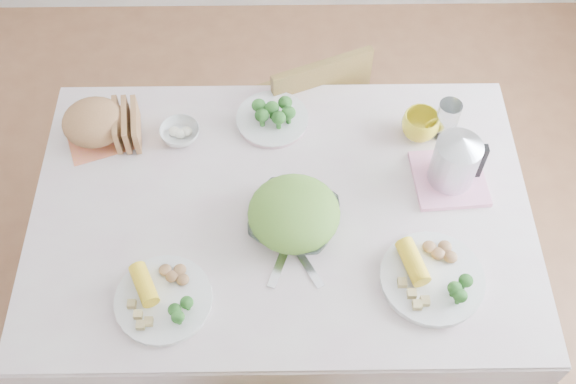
{
  "coord_description": "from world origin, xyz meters",
  "views": [
    {
      "loc": [
        0.01,
        -1.09,
        2.47
      ],
      "look_at": [
        0.02,
        0.02,
        0.82
      ],
      "focal_mm": 42.0,
      "sensor_mm": 36.0,
      "label": 1
    }
  ],
  "objects_px": {
    "dining_table": "(282,268)",
    "yellow_mug": "(420,126)",
    "dinner_plate_right": "(432,279)",
    "electric_kettle": "(457,157)",
    "chair_far": "(300,104)",
    "dinner_plate_left": "(164,300)",
    "salad_bowl": "(294,219)"
  },
  "relations": [
    {
      "from": "dining_table",
      "to": "yellow_mug",
      "type": "distance_m",
      "value": 0.68
    },
    {
      "from": "dinner_plate_right",
      "to": "electric_kettle",
      "type": "distance_m",
      "value": 0.37
    },
    {
      "from": "chair_far",
      "to": "dinner_plate_left",
      "type": "height_order",
      "value": "chair_far"
    },
    {
      "from": "dining_table",
      "to": "yellow_mug",
      "type": "height_order",
      "value": "yellow_mug"
    },
    {
      "from": "dinner_plate_left",
      "to": "yellow_mug",
      "type": "distance_m",
      "value": 0.96
    },
    {
      "from": "dining_table",
      "to": "dinner_plate_right",
      "type": "xyz_separation_m",
      "value": [
        0.42,
        -0.25,
        0.4
      ]
    },
    {
      "from": "chair_far",
      "to": "dinner_plate_left",
      "type": "distance_m",
      "value": 1.1
    },
    {
      "from": "yellow_mug",
      "to": "electric_kettle",
      "type": "bearing_deg",
      "value": -67.85
    },
    {
      "from": "chair_far",
      "to": "dinner_plate_right",
      "type": "bearing_deg",
      "value": 88.21
    },
    {
      "from": "chair_far",
      "to": "electric_kettle",
      "type": "distance_m",
      "value": 0.84
    },
    {
      "from": "dining_table",
      "to": "salad_bowl",
      "type": "xyz_separation_m",
      "value": [
        0.04,
        -0.06,
        0.42
      ]
    },
    {
      "from": "dining_table",
      "to": "dinner_plate_left",
      "type": "xyz_separation_m",
      "value": [
        -0.32,
        -0.3,
        0.4
      ]
    },
    {
      "from": "dinner_plate_right",
      "to": "yellow_mug",
      "type": "relative_size",
      "value": 2.47
    },
    {
      "from": "chair_far",
      "to": "yellow_mug",
      "type": "height_order",
      "value": "chair_far"
    },
    {
      "from": "dinner_plate_left",
      "to": "electric_kettle",
      "type": "distance_m",
      "value": 0.94
    },
    {
      "from": "dinner_plate_left",
      "to": "yellow_mug",
      "type": "xyz_separation_m",
      "value": [
        0.77,
        0.58,
        0.04
      ]
    },
    {
      "from": "salad_bowl",
      "to": "dinner_plate_left",
      "type": "bearing_deg",
      "value": -146.07
    },
    {
      "from": "yellow_mug",
      "to": "dining_table",
      "type": "bearing_deg",
      "value": -148.0
    },
    {
      "from": "dining_table",
      "to": "yellow_mug",
      "type": "bearing_deg",
      "value": 32.0
    },
    {
      "from": "dining_table",
      "to": "electric_kettle",
      "type": "xyz_separation_m",
      "value": [
        0.52,
        0.1,
        0.51
      ]
    },
    {
      "from": "electric_kettle",
      "to": "yellow_mug",
      "type": "bearing_deg",
      "value": 103.77
    },
    {
      "from": "electric_kettle",
      "to": "dining_table",
      "type": "bearing_deg",
      "value": -177.81
    },
    {
      "from": "dinner_plate_right",
      "to": "yellow_mug",
      "type": "xyz_separation_m",
      "value": [
        0.03,
        0.52,
        0.04
      ]
    },
    {
      "from": "dining_table",
      "to": "dinner_plate_right",
      "type": "height_order",
      "value": "dinner_plate_right"
    },
    {
      "from": "yellow_mug",
      "to": "electric_kettle",
      "type": "height_order",
      "value": "electric_kettle"
    },
    {
      "from": "dining_table",
      "to": "salad_bowl",
      "type": "bearing_deg",
      "value": -58.18
    },
    {
      "from": "dining_table",
      "to": "yellow_mug",
      "type": "relative_size",
      "value": 11.82
    },
    {
      "from": "chair_far",
      "to": "dining_table",
      "type": "bearing_deg",
      "value": 61.34
    },
    {
      "from": "dinner_plate_right",
      "to": "chair_far",
      "type": "bearing_deg",
      "value": 110.37
    },
    {
      "from": "dinner_plate_left",
      "to": "electric_kettle",
      "type": "bearing_deg",
      "value": 25.28
    },
    {
      "from": "salad_bowl",
      "to": "dinner_plate_right",
      "type": "distance_m",
      "value": 0.43
    },
    {
      "from": "dinner_plate_left",
      "to": "dinner_plate_right",
      "type": "distance_m",
      "value": 0.75
    }
  ]
}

